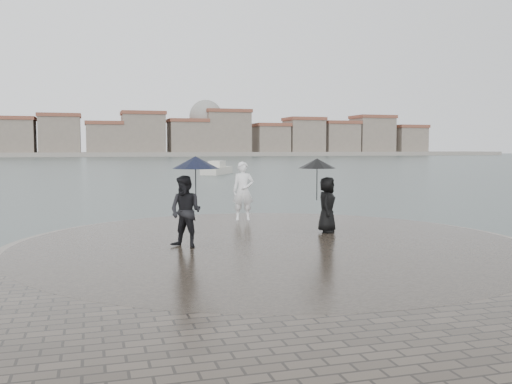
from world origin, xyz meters
name	(u,v)px	position (x,y,z in m)	size (l,w,h in m)	color
ground	(331,293)	(0.00, 0.00, 0.00)	(400.00, 400.00, 0.00)	#2B3835
kerb_ring	(271,250)	(0.00, 3.50, 0.16)	(12.50, 12.50, 0.32)	gray
quay_tip	(271,249)	(0.00, 3.50, 0.18)	(11.90, 11.90, 0.36)	#2D261E
statue	(243,191)	(0.41, 7.61, 1.26)	(0.66, 0.43, 1.80)	white
visitor_left	(189,197)	(-1.99, 3.37, 1.49)	(1.28, 1.12, 2.04)	black
visitor_right	(324,191)	(1.77, 4.55, 1.47)	(1.13, 1.02, 1.95)	black
far_skyline	(81,137)	(-6.29, 160.71, 5.61)	(260.00, 20.00, 37.00)	gray
boats	(91,173)	(-4.06, 42.02, 0.38)	(28.49, 10.86, 1.50)	beige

